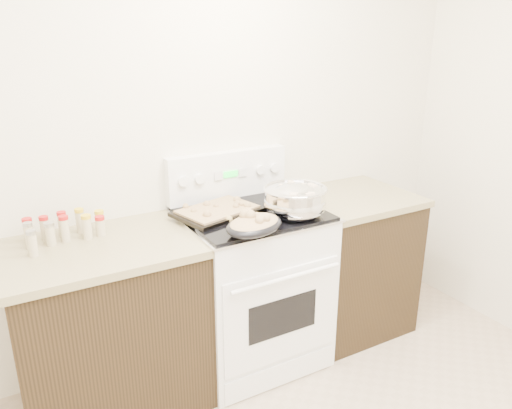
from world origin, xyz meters
TOP-DOWN VIEW (x-y plane):
  - room_shell at (0.00, 0.00)m, footprint 4.10×3.60m
  - counter_left at (-0.48, 1.43)m, footprint 0.93×0.67m
  - counter_right at (1.08, 1.43)m, footprint 0.73×0.67m
  - kitchen_range at (0.35, 1.42)m, footprint 0.78×0.73m
  - mixing_bowl at (0.53, 1.26)m, footprint 0.45×0.45m
  - roasting_pan at (0.21, 1.14)m, footprint 0.39×0.33m
  - baking_sheet at (0.17, 1.48)m, footprint 0.51×0.41m
  - wooden_spoon at (0.18, 1.38)m, footprint 0.12×0.25m
  - blue_ladle at (0.63, 1.33)m, footprint 0.14×0.28m
  - spice_jars at (-0.62, 1.57)m, footprint 0.39×0.23m

SIDE VIEW (x-z plane):
  - counter_left at x=-0.48m, z-range 0.00..0.92m
  - counter_right at x=1.08m, z-range 0.00..0.92m
  - kitchen_range at x=0.35m, z-range -0.12..1.10m
  - wooden_spoon at x=0.18m, z-range 0.93..0.98m
  - baking_sheet at x=0.17m, z-range 0.93..0.99m
  - blue_ladle at x=0.63m, z-range 0.93..1.03m
  - spice_jars at x=-0.62m, z-range 0.92..1.05m
  - roasting_pan at x=0.21m, z-range 0.93..1.05m
  - mixing_bowl at x=0.53m, z-range 0.92..1.13m
  - room_shell at x=0.00m, z-range 0.33..3.08m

